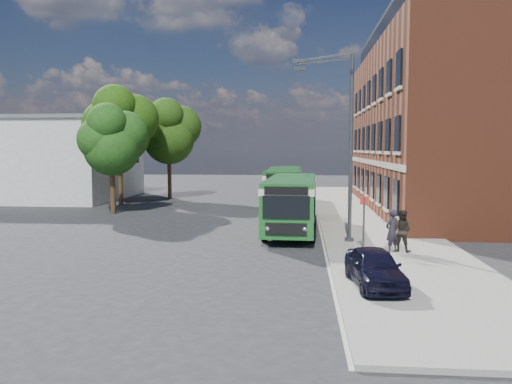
# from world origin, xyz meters

# --- Properties ---
(ground) EXTENTS (120.00, 120.00, 0.00)m
(ground) POSITION_xyz_m (0.00, 0.00, 0.00)
(ground) COLOR #252528
(ground) RESTS_ON ground
(pavement) EXTENTS (6.00, 48.00, 0.15)m
(pavement) POSITION_xyz_m (7.00, 8.00, 0.07)
(pavement) COLOR gray
(pavement) RESTS_ON ground
(kerb_line) EXTENTS (0.12, 48.00, 0.01)m
(kerb_line) POSITION_xyz_m (3.95, 8.00, 0.01)
(kerb_line) COLOR beige
(kerb_line) RESTS_ON ground
(brick_office) EXTENTS (12.10, 26.00, 14.20)m
(brick_office) POSITION_xyz_m (14.00, 12.00, 6.97)
(brick_office) COLOR brown
(brick_office) RESTS_ON ground
(white_building) EXTENTS (9.40, 13.40, 7.30)m
(white_building) POSITION_xyz_m (-18.00, 18.00, 3.66)
(white_building) COLOR beige
(white_building) RESTS_ON ground
(flagpole) EXTENTS (0.95, 0.10, 9.00)m
(flagpole) POSITION_xyz_m (-12.45, 13.00, 4.94)
(flagpole) COLOR #3E4144
(flagpole) RESTS_ON ground
(street_lamp) EXTENTS (2.96, 2.38, 9.00)m
(street_lamp) POSITION_xyz_m (4.84, -2.00, 4.79)
(street_lamp) COLOR #3E4144
(street_lamp) RESTS_ON ground
(bus_stop_sign) EXTENTS (0.35, 0.08, 2.52)m
(bus_stop_sign) POSITION_xyz_m (5.60, -4.20, 1.51)
(bus_stop_sign) COLOR #3E4144
(bus_stop_sign) RESTS_ON ground
(bus_front) EXTENTS (2.89, 9.98, 3.02)m
(bus_front) POSITION_xyz_m (2.34, 1.27, 1.83)
(bus_front) COLOR #1E6224
(bus_front) RESTS_ON ground
(bus_rear) EXTENTS (2.71, 11.94, 3.02)m
(bus_rear) POSITION_xyz_m (1.52, 13.39, 1.83)
(bus_rear) COLOR #134F16
(bus_rear) RESTS_ON ground
(parked_car) EXTENTS (1.88, 3.80, 1.25)m
(parked_car) POSITION_xyz_m (5.26, -9.94, 0.77)
(parked_car) COLOR black
(parked_car) RESTS_ON pavement
(pedestrian_a) EXTENTS (0.82, 0.78, 1.87)m
(pedestrian_a) POSITION_xyz_m (6.75, -4.57, 1.09)
(pedestrian_a) COLOR black
(pedestrian_a) RESTS_ON pavement
(pedestrian_b) EXTENTS (1.10, 1.02, 1.82)m
(pedestrian_b) POSITION_xyz_m (7.22, -4.23, 1.06)
(pedestrian_b) COLOR black
(pedestrian_b) RESTS_ON pavement
(tree_left) EXTENTS (4.57, 4.35, 7.72)m
(tree_left) POSITION_xyz_m (-10.31, 7.74, 5.23)
(tree_left) COLOR #372414
(tree_left) RESTS_ON ground
(tree_mid) EXTENTS (5.68, 5.40, 9.59)m
(tree_mid) POSITION_xyz_m (-11.64, 12.88, 6.51)
(tree_mid) COLOR #372414
(tree_mid) RESTS_ON ground
(tree_right) EXTENTS (5.38, 5.12, 9.08)m
(tree_right) POSITION_xyz_m (-9.05, 18.33, 6.16)
(tree_right) COLOR #372414
(tree_right) RESTS_ON ground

